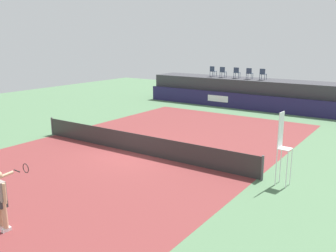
{
  "coord_description": "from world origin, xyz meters",
  "views": [
    {
      "loc": [
        10.7,
        -13.01,
        5.31
      ],
      "look_at": [
        0.44,
        2.0,
        1.0
      ],
      "focal_mm": 39.14,
      "sensor_mm": 36.0,
      "label": 1
    }
  ],
  "objects_px": {
    "spectator_chair_center": "(237,72)",
    "spectator_chair_far_left": "(213,71)",
    "spectator_chair_left": "(223,72)",
    "tennis_ball": "(169,154)",
    "spectator_chair_right": "(249,73)",
    "net_post_near": "(52,126)",
    "spectator_chair_far_right": "(263,74)",
    "net_post_far": "(262,168)",
    "tennis_player": "(2,198)",
    "umpire_chair": "(282,144)"
  },
  "relations": [
    {
      "from": "spectator_chair_center",
      "to": "umpire_chair",
      "type": "xyz_separation_m",
      "value": [
        8.57,
        -15.08,
        -1.11
      ]
    },
    {
      "from": "spectator_chair_left",
      "to": "umpire_chair",
      "type": "relative_size",
      "value": 0.32
    },
    {
      "from": "spectator_chair_far_left",
      "to": "tennis_player",
      "type": "bearing_deg",
      "value": -76.81
    },
    {
      "from": "spectator_chair_far_left",
      "to": "umpire_chair",
      "type": "xyz_separation_m",
      "value": [
        10.8,
        -15.16,
        -1.11
      ]
    },
    {
      "from": "spectator_chair_right",
      "to": "net_post_far",
      "type": "distance_m",
      "value": 16.6
    },
    {
      "from": "spectator_chair_far_left",
      "to": "tennis_player",
      "type": "relative_size",
      "value": 0.5
    },
    {
      "from": "spectator_chair_center",
      "to": "net_post_near",
      "type": "height_order",
      "value": "spectator_chair_center"
    },
    {
      "from": "spectator_chair_far_left",
      "to": "spectator_chair_far_right",
      "type": "bearing_deg",
      "value": -2.04
    },
    {
      "from": "spectator_chair_left",
      "to": "spectator_chair_far_right",
      "type": "distance_m",
      "value": 3.44
    },
    {
      "from": "spectator_chair_center",
      "to": "spectator_chair_far_right",
      "type": "distance_m",
      "value": 2.25
    },
    {
      "from": "spectator_chair_far_right",
      "to": "net_post_near",
      "type": "height_order",
      "value": "spectator_chair_far_right"
    },
    {
      "from": "spectator_chair_center",
      "to": "spectator_chair_far_left",
      "type": "bearing_deg",
      "value": 177.77
    },
    {
      "from": "spectator_chair_left",
      "to": "umpire_chair",
      "type": "distance_m",
      "value": 17.89
    },
    {
      "from": "spectator_chair_right",
      "to": "umpire_chair",
      "type": "xyz_separation_m",
      "value": [
        7.43,
        -15.0,
        -1.11
      ]
    },
    {
      "from": "spectator_chair_far_right",
      "to": "tennis_player",
      "type": "xyz_separation_m",
      "value": [
        0.9,
        -22.8,
        -1.73
      ]
    },
    {
      "from": "spectator_chair_left",
      "to": "net_post_near",
      "type": "height_order",
      "value": "spectator_chair_left"
    },
    {
      "from": "tennis_player",
      "to": "spectator_chair_right",
      "type": "bearing_deg",
      "value": 95.05
    },
    {
      "from": "spectator_chair_center",
      "to": "net_post_far",
      "type": "xyz_separation_m",
      "value": [
        7.87,
        -15.09,
        -2.19
      ]
    },
    {
      "from": "spectator_chair_far_right",
      "to": "tennis_player",
      "type": "height_order",
      "value": "spectator_chair_far_right"
    },
    {
      "from": "spectator_chair_right",
      "to": "spectator_chair_far_left",
      "type": "bearing_deg",
      "value": 177.13
    },
    {
      "from": "spectator_chair_right",
      "to": "spectator_chair_far_right",
      "type": "xyz_separation_m",
      "value": [
        1.11,
        0.01,
        0.0
      ]
    },
    {
      "from": "spectator_chair_far_right",
      "to": "umpire_chair",
      "type": "distance_m",
      "value": 16.32
    },
    {
      "from": "spectator_chair_center",
      "to": "net_post_far",
      "type": "distance_m",
      "value": 17.16
    },
    {
      "from": "tennis_player",
      "to": "tennis_ball",
      "type": "height_order",
      "value": "tennis_player"
    },
    {
      "from": "spectator_chair_far_left",
      "to": "spectator_chair_left",
      "type": "height_order",
      "value": "same"
    },
    {
      "from": "spectator_chair_far_right",
      "to": "net_post_far",
      "type": "relative_size",
      "value": 0.89
    },
    {
      "from": "spectator_chair_far_left",
      "to": "spectator_chair_right",
      "type": "bearing_deg",
      "value": -2.87
    },
    {
      "from": "spectator_chair_left",
      "to": "tennis_ball",
      "type": "xyz_separation_m",
      "value": [
        4.3,
        -14.32,
        -2.66
      ]
    },
    {
      "from": "spectator_chair_center",
      "to": "spectator_chair_right",
      "type": "height_order",
      "value": "same"
    },
    {
      "from": "tennis_player",
      "to": "spectator_chair_center",
      "type": "bearing_deg",
      "value": 97.83
    },
    {
      "from": "spectator_chair_left",
      "to": "spectator_chair_far_left",
      "type": "bearing_deg",
      "value": 168.87
    },
    {
      "from": "spectator_chair_right",
      "to": "tennis_ball",
      "type": "xyz_separation_m",
      "value": [
        1.98,
        -14.35,
        -2.66
      ]
    },
    {
      "from": "spectator_chair_left",
      "to": "net_post_far",
      "type": "bearing_deg",
      "value": -58.8
    },
    {
      "from": "umpire_chair",
      "to": "tennis_player",
      "type": "relative_size",
      "value": 1.56
    },
    {
      "from": "spectator_chair_left",
      "to": "tennis_player",
      "type": "relative_size",
      "value": 0.5
    },
    {
      "from": "spectator_chair_far_left",
      "to": "spectator_chair_center",
      "type": "bearing_deg",
      "value": -2.23
    },
    {
      "from": "net_post_far",
      "to": "tennis_player",
      "type": "distance_m",
      "value": 9.12
    },
    {
      "from": "net_post_far",
      "to": "tennis_ball",
      "type": "distance_m",
      "value": 4.83
    },
    {
      "from": "spectator_chair_far_left",
      "to": "net_post_near",
      "type": "bearing_deg",
      "value": -98.59
    },
    {
      "from": "spectator_chair_left",
      "to": "tennis_ball",
      "type": "bearing_deg",
      "value": -73.28
    },
    {
      "from": "spectator_chair_far_left",
      "to": "net_post_near",
      "type": "distance_m",
      "value": 15.5
    },
    {
      "from": "spectator_chair_center",
      "to": "tennis_player",
      "type": "height_order",
      "value": "spectator_chair_center"
    },
    {
      "from": "net_post_near",
      "to": "spectator_chair_far_right",
      "type": "bearing_deg",
      "value": 65.73
    },
    {
      "from": "spectator_chair_center",
      "to": "tennis_ball",
      "type": "height_order",
      "value": "spectator_chair_center"
    },
    {
      "from": "tennis_ball",
      "to": "net_post_near",
      "type": "bearing_deg",
      "value": -175.12
    },
    {
      "from": "umpire_chair",
      "to": "net_post_near",
      "type": "height_order",
      "value": "umpire_chair"
    },
    {
      "from": "spectator_chair_left",
      "to": "net_post_near",
      "type": "distance_m",
      "value": 15.49
    },
    {
      "from": "spectator_chair_left",
      "to": "tennis_ball",
      "type": "height_order",
      "value": "spectator_chair_left"
    },
    {
      "from": "tennis_player",
      "to": "tennis_ball",
      "type": "relative_size",
      "value": 26.03
    },
    {
      "from": "spectator_chair_left",
      "to": "umpire_chair",
      "type": "xyz_separation_m",
      "value": [
        9.76,
        -14.96,
        -1.11
      ]
    }
  ]
}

